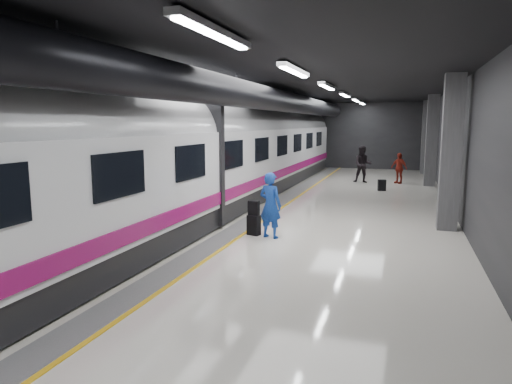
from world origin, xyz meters
The scene contains 9 objects.
ground centered at (0.00, 0.00, 0.00)m, with size 40.00×40.00×0.00m, color silver.
platform_hall centered at (-0.29, 0.96, 3.54)m, with size 10.02×40.02×4.51m.
train centered at (-3.25, 0.00, 2.07)m, with size 3.05×38.00×4.05m.
traveler_main centered at (-0.13, -0.57, 0.90)m, with size 0.66×0.43×1.80m, color blue.
suitcase_main centered at (-0.65, -0.43, 0.28)m, with size 0.35×0.22×0.56m, color black.
shoulder_bag centered at (-0.66, -0.39, 0.77)m, with size 0.30×0.16×0.40m, color black.
traveler_far_a centered at (1.24, 12.19, 0.97)m, with size 0.94×0.74×1.94m, color black.
traveler_far_b centered at (3.06, 12.48, 0.80)m, with size 0.93×0.39×1.59m, color maroon.
suitcase_far centered at (2.36, 9.46, 0.26)m, with size 0.35×0.23×0.52m, color black.
Camera 1 is at (3.25, -12.28, 3.10)m, focal length 32.00 mm.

